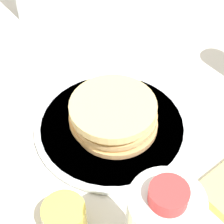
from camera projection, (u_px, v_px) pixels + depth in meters
name	position (u px, v px, depth m)	size (l,w,h in m)	color
ground_plane	(97.00, 128.00, 0.73)	(4.00, 4.00, 0.00)	silver
plate	(112.00, 126.00, 0.72)	(0.30, 0.30, 0.01)	silver
pancake_stack	(114.00, 114.00, 0.69)	(0.17, 0.17, 0.07)	tan
juice_glass	(65.00, 221.00, 0.56)	(0.06, 0.06, 0.07)	yellow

